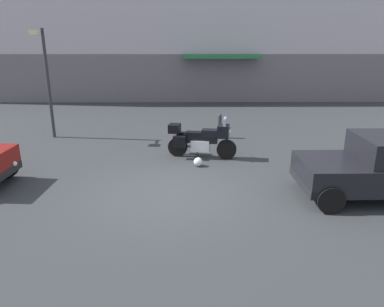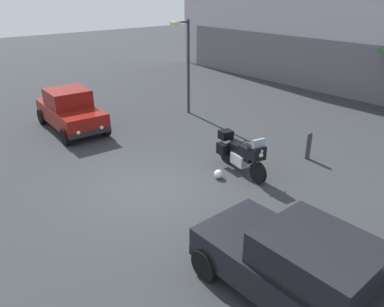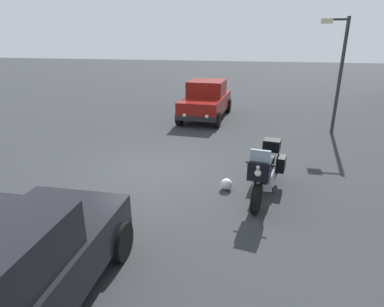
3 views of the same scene
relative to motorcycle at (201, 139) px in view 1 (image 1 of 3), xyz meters
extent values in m
plane|color=#2D3033|center=(-0.89, -2.90, -0.62)|extent=(80.00, 80.00, 0.00)
cube|color=#625C62|center=(-0.89, 10.55, 0.78)|extent=(26.81, 0.12, 2.80)
cube|color=#236638|center=(1.49, 10.12, 2.08)|extent=(4.40, 1.10, 0.20)
cylinder|color=black|center=(0.84, -0.16, -0.30)|extent=(0.65, 0.25, 0.64)
cylinder|color=black|center=(-0.75, 0.14, -0.30)|extent=(0.65, 0.25, 0.64)
cylinder|color=#B7B7BC|center=(0.82, -0.15, 0.13)|extent=(0.33, 0.13, 0.68)
cube|color=#B7B7BC|center=(0.00, 0.00, -0.20)|extent=(0.66, 0.50, 0.36)
cube|color=black|center=(0.00, 0.00, 0.04)|extent=(1.13, 0.48, 0.28)
cube|color=black|center=(0.30, -0.06, 0.22)|extent=(0.57, 0.43, 0.24)
cube|color=black|center=(-0.19, 0.03, 0.18)|extent=(0.61, 0.40, 0.12)
cube|color=black|center=(0.72, -0.14, 0.30)|extent=(0.43, 0.50, 0.40)
cube|color=#8C9EAD|center=(0.76, -0.14, 0.60)|extent=(0.15, 0.41, 0.28)
sphere|color=#EAEACC|center=(0.90, -0.17, 0.30)|extent=(0.14, 0.14, 0.14)
cylinder|color=black|center=(0.64, -0.12, 0.40)|extent=(0.15, 0.62, 0.04)
cylinder|color=#B7B7BC|center=(-0.55, 0.30, -0.32)|extent=(0.56, 0.19, 0.09)
cube|color=black|center=(-0.58, 0.39, -0.04)|extent=(0.43, 0.27, 0.36)
cube|color=black|center=(-0.69, -0.16, -0.04)|extent=(0.43, 0.27, 0.36)
cube|color=black|center=(-0.85, 0.16, 0.33)|extent=(0.43, 0.46, 0.28)
cylinder|color=black|center=(-0.11, 0.20, -0.47)|extent=(0.05, 0.13, 0.29)
sphere|color=silver|center=(-0.10, -0.86, -0.48)|extent=(0.28, 0.28, 0.28)
cube|color=black|center=(-5.18, -2.57, -0.20)|extent=(0.22, 1.64, 0.20)
cylinder|color=black|center=(-5.54, -1.77, -0.30)|extent=(0.65, 0.26, 0.64)
sphere|color=silver|center=(-5.11, -2.12, -0.08)|extent=(0.14, 0.14, 0.14)
cube|color=#8C9EAD|center=(3.74, -3.16, 0.64)|extent=(0.07, 1.50, 0.48)
cube|color=black|center=(2.39, -3.17, -0.20)|extent=(0.13, 1.76, 0.20)
cylinder|color=black|center=(2.79, -2.33, -0.30)|extent=(0.64, 0.23, 0.64)
cylinder|color=black|center=(2.80, -4.01, -0.30)|extent=(0.64, 0.23, 0.64)
cylinder|color=#2D2D33|center=(-5.71, 2.60, 1.43)|extent=(0.12, 0.12, 4.10)
cylinder|color=#2D2D33|center=(-5.71, 2.25, 3.38)|extent=(0.08, 0.70, 0.08)
cube|color=beige|center=(-5.71, 1.90, 3.33)|extent=(0.28, 0.36, 0.16)
cylinder|color=#333338|center=(0.82, 2.44, -0.18)|extent=(0.16, 0.16, 0.88)
sphere|color=#333338|center=(0.82, 2.44, 0.26)|extent=(0.16, 0.16, 0.16)
camera|label=1|loc=(-0.40, -11.58, 3.24)|focal=34.53mm
camera|label=2|loc=(7.08, -7.97, 4.73)|focal=34.82mm
camera|label=3|loc=(6.92, -0.30, 2.88)|focal=30.15mm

